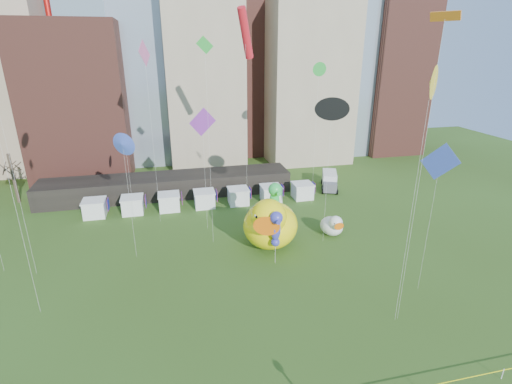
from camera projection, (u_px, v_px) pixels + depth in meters
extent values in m
cube|color=gray|center=(2.00, 52.00, 65.88)|extent=(14.00, 12.00, 42.00)
cube|color=brown|center=(78.00, 102.00, 65.79)|extent=(16.00, 14.00, 26.00)
cube|color=#8C9EB2|center=(143.00, 14.00, 70.50)|extent=(12.00, 12.00, 55.00)
cube|color=gray|center=(203.00, 74.00, 72.69)|extent=(14.00, 14.00, 34.00)
cube|color=gray|center=(306.00, 84.00, 75.83)|extent=(16.00, 14.00, 30.00)
cube|color=#8C9EB2|center=(348.00, 36.00, 78.42)|extent=(14.00, 12.00, 48.00)
cube|color=brown|center=(393.00, 66.00, 80.84)|extent=(12.00, 12.00, 36.00)
cube|color=black|center=(168.00, 185.00, 60.04)|extent=(38.00, 6.00, 3.20)
cube|color=white|center=(95.00, 209.00, 52.62)|extent=(2.80, 2.80, 2.20)
cube|color=red|center=(108.00, 204.00, 52.83)|extent=(0.08, 1.40, 1.60)
cube|color=white|center=(133.00, 206.00, 53.68)|extent=(2.80, 2.80, 2.20)
cube|color=red|center=(146.00, 201.00, 53.89)|extent=(0.08, 1.40, 1.60)
cube|color=white|center=(169.00, 202.00, 54.75)|extent=(2.80, 2.80, 2.20)
cube|color=red|center=(182.00, 198.00, 54.95)|extent=(0.08, 1.40, 1.60)
cube|color=white|center=(204.00, 200.00, 55.81)|extent=(2.80, 2.80, 2.20)
cube|color=red|center=(217.00, 195.00, 56.02)|extent=(0.08, 1.40, 1.60)
cube|color=white|center=(238.00, 197.00, 56.87)|extent=(2.80, 2.80, 2.20)
cube|color=red|center=(250.00, 193.00, 57.08)|extent=(0.08, 1.40, 1.60)
cube|color=white|center=(271.00, 194.00, 57.93)|extent=(2.80, 2.80, 2.20)
cube|color=red|center=(282.00, 190.00, 58.14)|extent=(0.08, 1.40, 1.60)
cube|color=white|center=(302.00, 191.00, 59.00)|extent=(2.80, 2.80, 2.20)
cube|color=red|center=(314.00, 187.00, 59.20)|extent=(0.08, 1.40, 1.60)
cylinder|color=#382B21|center=(14.00, 179.00, 56.42)|extent=(0.44, 0.44, 7.50)
cylinder|color=white|center=(503.00, 374.00, 26.86)|extent=(0.06, 0.06, 0.90)
ellipsoid|color=#FFE90D|center=(270.00, 225.00, 44.41)|extent=(8.50, 9.13, 5.20)
ellipsoid|color=#FFE90D|center=(273.00, 216.00, 47.12)|extent=(2.09, 1.86, 2.11)
sphere|color=#FFE90D|center=(269.00, 217.00, 41.52)|extent=(5.04, 5.04, 3.91)
cone|color=orange|center=(267.00, 224.00, 40.02)|extent=(2.63, 2.40, 2.15)
sphere|color=white|center=(257.00, 216.00, 40.47)|extent=(0.70, 0.70, 0.70)
sphere|color=white|center=(278.00, 217.00, 40.20)|extent=(0.70, 0.70, 0.70)
sphere|color=black|center=(257.00, 217.00, 40.16)|extent=(0.35, 0.35, 0.35)
sphere|color=black|center=(278.00, 218.00, 39.90)|extent=(0.35, 0.35, 0.35)
ellipsoid|color=white|center=(331.00, 226.00, 47.50)|extent=(2.83, 3.29, 2.25)
ellipsoid|color=white|center=(327.00, 222.00, 48.64)|extent=(0.77, 0.61, 0.91)
sphere|color=white|center=(336.00, 223.00, 46.27)|extent=(1.75, 1.75, 1.69)
cone|color=orange|center=(338.00, 226.00, 45.64)|extent=(0.96, 0.79, 0.93)
sphere|color=white|center=(334.00, 223.00, 45.66)|extent=(0.30, 0.30, 0.30)
sphere|color=white|center=(341.00, 222.00, 45.89)|extent=(0.30, 0.30, 0.30)
sphere|color=black|center=(335.00, 224.00, 45.53)|extent=(0.15, 0.15, 0.15)
sphere|color=black|center=(342.00, 223.00, 45.76)|extent=(0.15, 0.15, 0.15)
cylinder|color=silver|center=(274.00, 223.00, 45.13)|extent=(0.03, 0.03, 5.08)
ellipsoid|color=green|center=(274.00, 203.00, 44.23)|extent=(1.33, 1.14, 3.07)
sphere|color=green|center=(275.00, 190.00, 43.51)|extent=(1.76, 1.76, 1.57)
cone|color=green|center=(277.00, 192.00, 42.90)|extent=(0.67, 1.04, 0.55)
sphere|color=green|center=(274.00, 216.00, 44.90)|extent=(1.10, 1.10, 1.10)
cylinder|color=silver|center=(275.00, 247.00, 40.75)|extent=(0.03, 0.03, 4.05)
ellipsoid|color=#393AAB|center=(276.00, 229.00, 40.03)|extent=(1.07, 0.90, 2.62)
sphere|color=#393AAB|center=(276.00, 218.00, 39.40)|extent=(1.41, 1.41, 1.34)
cone|color=#393AAB|center=(278.00, 221.00, 38.88)|extent=(0.51, 0.86, 0.47)
sphere|color=#393AAB|center=(275.00, 242.00, 40.61)|extent=(0.94, 0.94, 0.94)
cube|color=white|center=(329.00, 179.00, 63.63)|extent=(3.68, 5.05, 2.29)
cube|color=#595960|center=(330.00, 187.00, 61.08)|extent=(2.55, 2.29, 1.46)
cylinder|color=black|center=(322.00, 187.00, 62.61)|extent=(0.51, 0.85, 0.82)
cylinder|color=black|center=(337.00, 188.00, 62.32)|extent=(0.51, 0.85, 0.82)
cylinder|color=black|center=(322.00, 181.00, 65.49)|extent=(0.51, 0.85, 0.82)
cylinder|color=black|center=(335.00, 182.00, 65.20)|extent=(0.51, 0.85, 0.82)
cylinder|color=silver|center=(15.00, 180.00, 36.06)|extent=(0.02, 0.02, 20.30)
cylinder|color=silver|center=(130.00, 181.00, 50.21)|extent=(0.02, 0.02, 10.90)
cone|color=black|center=(125.00, 140.00, 48.29)|extent=(0.32, 1.69, 1.68)
cylinder|color=silver|center=(209.00, 152.00, 42.13)|extent=(0.02, 0.02, 22.03)
cube|color=green|center=(205.00, 45.00, 38.23)|extent=(1.70, 0.47, 1.75)
cylinder|color=silver|center=(411.00, 215.00, 29.40)|extent=(0.02, 0.02, 19.61)
cone|color=yellow|center=(432.00, 82.00, 25.94)|extent=(1.77, 1.83, 2.26)
cylinder|color=silver|center=(428.00, 229.00, 34.90)|extent=(0.02, 0.02, 12.71)
cube|color=blue|center=(440.00, 162.00, 32.66)|extent=(1.72, 2.92, 3.36)
cylinder|color=silver|center=(418.00, 189.00, 28.83)|extent=(0.02, 0.02, 23.70)
cube|color=orange|center=(445.00, 16.00, 24.64)|extent=(1.28, 1.77, 0.60)
cylinder|color=silver|center=(205.00, 178.00, 47.02)|extent=(0.02, 0.02, 13.68)
cube|color=purple|center=(202.00, 122.00, 44.60)|extent=(3.01, 1.56, 3.37)
cylinder|color=silver|center=(246.00, 134.00, 47.97)|extent=(0.02, 0.02, 23.29)
cylinder|color=red|center=(246.00, 33.00, 43.85)|extent=(2.63, 3.32, 5.67)
cylinder|color=silver|center=(153.00, 144.00, 47.80)|extent=(0.02, 0.02, 21.17)
cube|color=pink|center=(144.00, 53.00, 44.06)|extent=(1.16, 2.77, 2.98)
cylinder|color=silver|center=(327.00, 179.00, 43.39)|extent=(0.02, 0.02, 15.72)
cone|color=black|center=(332.00, 109.00, 40.61)|extent=(2.42, 1.06, 2.45)
cylinder|color=silver|center=(315.00, 140.00, 53.97)|extent=(0.02, 0.02, 19.11)
cone|color=green|center=(319.00, 69.00, 50.59)|extent=(1.71, 1.06, 1.82)
cylinder|color=silver|center=(16.00, 210.00, 30.45)|extent=(0.02, 0.02, 19.46)
cylinder|color=silver|center=(130.00, 204.00, 40.47)|extent=(0.02, 0.02, 12.78)
cone|color=blue|center=(123.00, 144.00, 38.21)|extent=(1.73, 1.81, 2.23)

